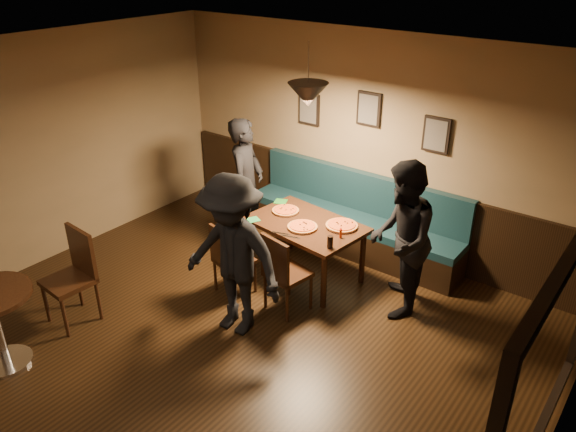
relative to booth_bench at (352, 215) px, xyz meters
The scene contains 27 objects.
floor 3.24m from the booth_bench, 90.00° to the right, with size 7.00×7.00×0.00m, color black.
ceiling 3.94m from the booth_bench, 90.00° to the right, with size 7.00×7.00×0.00m, color silver.
wall_back 0.95m from the booth_bench, 90.00° to the left, with size 6.00×6.00×0.00m, color #8C704F.
wall_right 4.48m from the booth_bench, 46.85° to the right, with size 7.00×7.00×0.00m, color #8C704F.
wainscot 0.27m from the booth_bench, 90.00° to the left, with size 5.88×0.06×1.00m, color black.
booth_bench is the anchor object (origin of this frame).
window_frame 4.13m from the booth_bench, 42.37° to the right, with size 0.06×2.56×1.86m, color black.
window_glass 4.11m from the booth_bench, 42.66° to the right, with size 2.40×2.40×0.00m, color black.
picture_left 1.52m from the booth_bench, 163.30° to the left, with size 0.32×0.04×0.42m, color black.
picture_center 1.38m from the booth_bench, 90.00° to the left, with size 0.32×0.04×0.42m, color black.
picture_right 1.52m from the booth_bench, 16.70° to the left, with size 0.32×0.04×0.42m, color black.
pendant_lamp 1.97m from the booth_bench, 96.54° to the right, with size 0.44×0.44×0.25m, color black.
dining_table 0.91m from the booth_bench, 96.54° to the right, with size 1.35×0.87×0.72m, color black.
chair_near_left 1.76m from the booth_bench, 108.20° to the right, with size 0.39×0.39×0.88m, color black, non-canonical shape.
chair_near_right 1.58m from the booth_bench, 84.70° to the right, with size 0.42×0.42×0.95m, color black, non-canonical shape.
diner_left 1.43m from the booth_bench, 147.77° to the right, with size 0.64×0.42×1.76m, color black.
diner_right 1.43m from the booth_bench, 37.46° to the right, with size 0.85×0.66×1.74m, color black.
diner_front 2.22m from the booth_bench, 92.30° to the right, with size 1.13×0.65×1.75m, color black.
pizza_a 0.96m from the booth_bench, 120.40° to the right, with size 0.33×0.33×0.04m, color gold.
pizza_b 1.06m from the booth_bench, 92.96° to the right, with size 0.35×0.35×0.04m, color orange.
pizza_c 0.82m from the booth_bench, 68.14° to the right, with size 0.37×0.37×0.04m, color orange.
soda_glass 1.33m from the booth_bench, 69.73° to the right, with size 0.07×0.07×0.14m, color black.
tabasco_bottle 1.08m from the booth_bench, 66.26° to the right, with size 0.03×0.03×0.13m, color #A62505.
napkin_a 0.96m from the booth_bench, 138.90° to the right, with size 0.15×0.15×0.01m, color #1C691D.
napkin_b 1.39m from the booth_bench, 118.12° to the right, with size 0.14×0.14×0.01m, color #1E7234.
cutlery_set 1.31m from the booth_bench, 95.23° to the right, with size 0.02×0.21×0.00m, color silver.
cafe_chair_far 3.52m from the booth_bench, 116.41° to the right, with size 0.46×0.46×1.04m, color black, non-canonical shape.
Camera 1 is at (3.26, -2.46, 3.72)m, focal length 34.67 mm.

